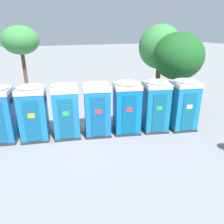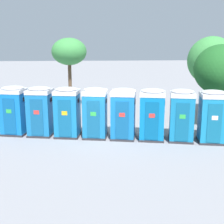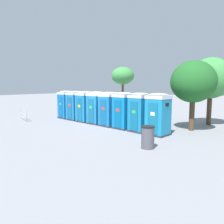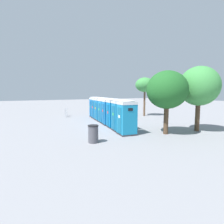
{
  "view_description": "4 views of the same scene",
  "coord_description": "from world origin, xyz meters",
  "px_view_note": "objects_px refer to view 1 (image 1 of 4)",
  "views": [
    {
      "loc": [
        -2.07,
        -9.55,
        4.77
      ],
      "look_at": [
        1.34,
        -0.52,
        1.07
      ],
      "focal_mm": 35.0,
      "sensor_mm": 36.0,
      "label": 1
    },
    {
      "loc": [
        -0.98,
        -15.33,
        4.84
      ],
      "look_at": [
        0.1,
        -0.27,
        1.34
      ],
      "focal_mm": 50.0,
      "sensor_mm": 36.0,
      "label": 2
    },
    {
      "loc": [
        9.66,
        -13.65,
        2.95
      ],
      "look_at": [
        0.97,
        -0.45,
        1.08
      ],
      "focal_mm": 35.0,
      "sensor_mm": 36.0,
      "label": 3
    },
    {
      "loc": [
        15.03,
        -8.62,
        3.04
      ],
      "look_at": [
        1.59,
        -0.57,
        1.3
      ],
      "focal_mm": 28.0,
      "sensor_mm": 36.0,
      "label": 4
    }
  ],
  "objects_px": {
    "portapotty_3": "(66,110)",
    "street_tree_1": "(21,41)",
    "portapotty_5": "(127,107)",
    "portapotty_7": "(183,104)",
    "portapotty_2": "(33,112)",
    "street_tree_2": "(178,57)",
    "street_tree_0": "(160,47)",
    "portapotty_4": "(97,109)",
    "portapotty_6": "(155,105)"
  },
  "relations": [
    {
      "from": "street_tree_0",
      "to": "street_tree_1",
      "type": "distance_m",
      "value": 9.5
    },
    {
      "from": "portapotty_7",
      "to": "street_tree_2",
      "type": "height_order",
      "value": "street_tree_2"
    },
    {
      "from": "portapotty_4",
      "to": "portapotty_5",
      "type": "height_order",
      "value": "same"
    },
    {
      "from": "street_tree_1",
      "to": "portapotty_2",
      "type": "bearing_deg",
      "value": -87.98
    },
    {
      "from": "portapotty_6",
      "to": "street_tree_2",
      "type": "relative_size",
      "value": 0.55
    },
    {
      "from": "street_tree_1",
      "to": "street_tree_2",
      "type": "xyz_separation_m",
      "value": [
        8.57,
        -5.44,
        -0.79
      ]
    },
    {
      "from": "portapotty_4",
      "to": "street_tree_1",
      "type": "bearing_deg",
      "value": 113.0
    },
    {
      "from": "portapotty_4",
      "to": "portapotty_5",
      "type": "relative_size",
      "value": 1.0
    },
    {
      "from": "portapotty_5",
      "to": "street_tree_1",
      "type": "xyz_separation_m",
      "value": [
        -4.43,
        7.39,
        2.73
      ]
    },
    {
      "from": "portapotty_4",
      "to": "street_tree_0",
      "type": "height_order",
      "value": "street_tree_0"
    },
    {
      "from": "street_tree_0",
      "to": "portapotty_6",
      "type": "bearing_deg",
      "value": -122.88
    },
    {
      "from": "portapotty_5",
      "to": "street_tree_2",
      "type": "height_order",
      "value": "street_tree_2"
    },
    {
      "from": "portapotty_4",
      "to": "portapotty_7",
      "type": "relative_size",
      "value": 1.0
    },
    {
      "from": "portapotty_4",
      "to": "portapotty_6",
      "type": "relative_size",
      "value": 1.0
    },
    {
      "from": "portapotty_7",
      "to": "street_tree_0",
      "type": "distance_m",
      "value": 6.23
    },
    {
      "from": "portapotty_2",
      "to": "portapotty_3",
      "type": "height_order",
      "value": "same"
    },
    {
      "from": "street_tree_0",
      "to": "portapotty_7",
      "type": "bearing_deg",
      "value": -109.49
    },
    {
      "from": "portapotty_5",
      "to": "portapotty_7",
      "type": "xyz_separation_m",
      "value": [
        2.78,
        -0.63,
        -0.0
      ]
    },
    {
      "from": "portapotty_2",
      "to": "street_tree_2",
      "type": "relative_size",
      "value": 0.55
    },
    {
      "from": "portapotty_7",
      "to": "street_tree_2",
      "type": "relative_size",
      "value": 0.55
    },
    {
      "from": "portapotty_3",
      "to": "street_tree_1",
      "type": "height_order",
      "value": "street_tree_1"
    },
    {
      "from": "portapotty_7",
      "to": "portapotty_2",
      "type": "bearing_deg",
      "value": 168.35
    },
    {
      "from": "portapotty_2",
      "to": "street_tree_1",
      "type": "bearing_deg",
      "value": 92.02
    },
    {
      "from": "street_tree_2",
      "to": "street_tree_0",
      "type": "bearing_deg",
      "value": 78.71
    },
    {
      "from": "portapotty_2",
      "to": "street_tree_0",
      "type": "relative_size",
      "value": 0.5
    },
    {
      "from": "portapotty_2",
      "to": "street_tree_0",
      "type": "bearing_deg",
      "value": 24.4
    },
    {
      "from": "portapotty_4",
      "to": "portapotty_5",
      "type": "distance_m",
      "value": 1.42
    },
    {
      "from": "portapotty_2",
      "to": "portapotty_5",
      "type": "xyz_separation_m",
      "value": [
        4.2,
        -0.8,
        -0.0
      ]
    },
    {
      "from": "portapotty_5",
      "to": "street_tree_2",
      "type": "bearing_deg",
      "value": 25.16
    },
    {
      "from": "portapotty_3",
      "to": "street_tree_1",
      "type": "bearing_deg",
      "value": 103.41
    },
    {
      "from": "street_tree_0",
      "to": "street_tree_1",
      "type": "bearing_deg",
      "value": 164.47
    },
    {
      "from": "portapotty_3",
      "to": "portapotty_4",
      "type": "distance_m",
      "value": 1.42
    },
    {
      "from": "portapotty_7",
      "to": "street_tree_2",
      "type": "xyz_separation_m",
      "value": [
        1.36,
        2.58,
        1.94
      ]
    },
    {
      "from": "portapotty_6",
      "to": "street_tree_0",
      "type": "distance_m",
      "value": 6.52
    },
    {
      "from": "street_tree_1",
      "to": "portapotty_5",
      "type": "bearing_deg",
      "value": -59.07
    },
    {
      "from": "portapotty_4",
      "to": "portapotty_7",
      "type": "distance_m",
      "value": 4.27
    },
    {
      "from": "portapotty_3",
      "to": "portapotty_5",
      "type": "relative_size",
      "value": 1.0
    },
    {
      "from": "portapotty_5",
      "to": "portapotty_7",
      "type": "distance_m",
      "value": 2.85
    },
    {
      "from": "portapotty_6",
      "to": "portapotty_5",
      "type": "bearing_deg",
      "value": 168.0
    },
    {
      "from": "portapotty_5",
      "to": "street_tree_0",
      "type": "xyz_separation_m",
      "value": [
        4.72,
        4.85,
        2.25
      ]
    },
    {
      "from": "portapotty_2",
      "to": "street_tree_2",
      "type": "bearing_deg",
      "value": 7.78
    },
    {
      "from": "portapotty_2",
      "to": "portapotty_6",
      "type": "bearing_deg",
      "value": -11.14
    },
    {
      "from": "portapotty_3",
      "to": "street_tree_1",
      "type": "relative_size",
      "value": 0.51
    },
    {
      "from": "portapotty_7",
      "to": "street_tree_1",
      "type": "distance_m",
      "value": 11.12
    },
    {
      "from": "portapotty_2",
      "to": "street_tree_1",
      "type": "relative_size",
      "value": 0.51
    },
    {
      "from": "portapotty_3",
      "to": "portapotty_7",
      "type": "bearing_deg",
      "value": -11.91
    },
    {
      "from": "portapotty_6",
      "to": "street_tree_2",
      "type": "xyz_separation_m",
      "value": [
        2.74,
        2.24,
        1.94
      ]
    },
    {
      "from": "street_tree_0",
      "to": "street_tree_1",
      "type": "xyz_separation_m",
      "value": [
        -9.14,
        2.54,
        0.48
      ]
    },
    {
      "from": "portapotty_5",
      "to": "street_tree_1",
      "type": "relative_size",
      "value": 0.51
    },
    {
      "from": "portapotty_4",
      "to": "portapotty_3",
      "type": "bearing_deg",
      "value": 168.43
    }
  ]
}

